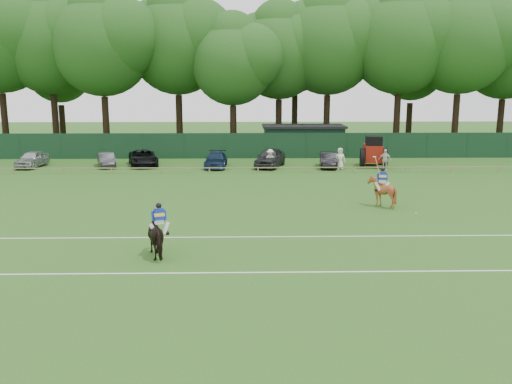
{
  "coord_description": "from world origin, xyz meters",
  "views": [
    {
      "loc": [
        -0.14,
        -26.0,
        7.19
      ],
      "look_at": [
        0.5,
        3.0,
        1.4
      ],
      "focal_mm": 38.0,
      "sensor_mm": 36.0,
      "label": 1
    }
  ],
  "objects_px": {
    "hatch_grey": "(270,158)",
    "spectator_mid": "(385,160)",
    "spectator_right": "(340,159)",
    "polo_ball": "(416,213)",
    "sedan_silver": "(32,159)",
    "spectator_left": "(270,159)",
    "horse_chestnut": "(382,192)",
    "sedan_navy": "(216,160)",
    "tractor": "(373,152)",
    "utility_shed": "(303,140)",
    "suv_black": "(143,158)",
    "estate_black": "(328,160)",
    "sedan_grey": "(106,160)",
    "horse_dark": "(160,236)"
  },
  "relations": [
    {
      "from": "sedan_silver",
      "to": "spectator_left",
      "type": "relative_size",
      "value": 2.45
    },
    {
      "from": "sedan_grey",
      "to": "utility_shed",
      "type": "xyz_separation_m",
      "value": [
        18.33,
        8.26,
        0.91
      ]
    },
    {
      "from": "horse_chestnut",
      "to": "sedan_navy",
      "type": "distance_m",
      "value": 19.03
    },
    {
      "from": "sedan_grey",
      "to": "sedan_navy",
      "type": "relative_size",
      "value": 0.84
    },
    {
      "from": "sedan_silver",
      "to": "suv_black",
      "type": "bearing_deg",
      "value": 8.59
    },
    {
      "from": "sedan_navy",
      "to": "spectator_mid",
      "type": "relative_size",
      "value": 2.53
    },
    {
      "from": "spectator_mid",
      "to": "tractor",
      "type": "relative_size",
      "value": 0.51
    },
    {
      "from": "estate_black",
      "to": "spectator_left",
      "type": "height_order",
      "value": "spectator_left"
    },
    {
      "from": "sedan_silver",
      "to": "spectator_left",
      "type": "distance_m",
      "value": 20.94
    },
    {
      "from": "estate_black",
      "to": "polo_ball",
      "type": "xyz_separation_m",
      "value": [
        2.3,
        -17.42,
        -0.62
      ]
    },
    {
      "from": "estate_black",
      "to": "spectator_right",
      "type": "height_order",
      "value": "spectator_right"
    },
    {
      "from": "sedan_silver",
      "to": "suv_black",
      "type": "height_order",
      "value": "sedan_silver"
    },
    {
      "from": "horse_chestnut",
      "to": "sedan_silver",
      "type": "xyz_separation_m",
      "value": [
        -26.83,
        16.2,
        -0.19
      ]
    },
    {
      "from": "spectator_left",
      "to": "spectator_right",
      "type": "bearing_deg",
      "value": -12.38
    },
    {
      "from": "estate_black",
      "to": "spectator_left",
      "type": "bearing_deg",
      "value": -164.3
    },
    {
      "from": "spectator_right",
      "to": "utility_shed",
      "type": "distance_m",
      "value": 10.27
    },
    {
      "from": "spectator_mid",
      "to": "horse_chestnut",
      "type": "bearing_deg",
      "value": -91.19
    },
    {
      "from": "hatch_grey",
      "to": "spectator_mid",
      "type": "relative_size",
      "value": 2.69
    },
    {
      "from": "sedan_silver",
      "to": "spectator_right",
      "type": "xyz_separation_m",
      "value": [
        26.89,
        -1.66,
        0.2
      ]
    },
    {
      "from": "sedan_grey",
      "to": "spectator_mid",
      "type": "distance_m",
      "value": 24.24
    },
    {
      "from": "sedan_silver",
      "to": "hatch_grey",
      "type": "distance_m",
      "value": 20.93
    },
    {
      "from": "hatch_grey",
      "to": "spectator_right",
      "type": "xyz_separation_m",
      "value": [
        5.96,
        -1.35,
        0.09
      ]
    },
    {
      "from": "hatch_grey",
      "to": "spectator_left",
      "type": "distance_m",
      "value": 1.28
    },
    {
      "from": "spectator_left",
      "to": "horse_dark",
      "type": "bearing_deg",
      "value": -115.38
    },
    {
      "from": "estate_black",
      "to": "utility_shed",
      "type": "relative_size",
      "value": 0.48
    },
    {
      "from": "sedan_navy",
      "to": "tractor",
      "type": "xyz_separation_m",
      "value": [
        13.87,
        0.14,
        0.63
      ]
    },
    {
      "from": "estate_black",
      "to": "sedan_grey",
      "type": "bearing_deg",
      "value": -176.31
    },
    {
      "from": "estate_black",
      "to": "spectator_left",
      "type": "relative_size",
      "value": 2.33
    },
    {
      "from": "polo_ball",
      "to": "utility_shed",
      "type": "relative_size",
      "value": 0.01
    },
    {
      "from": "spectator_right",
      "to": "utility_shed",
      "type": "bearing_deg",
      "value": 97.66
    },
    {
      "from": "suv_black",
      "to": "utility_shed",
      "type": "relative_size",
      "value": 0.6
    },
    {
      "from": "estate_black",
      "to": "polo_ball",
      "type": "height_order",
      "value": "estate_black"
    },
    {
      "from": "sedan_silver",
      "to": "tractor",
      "type": "height_order",
      "value": "tractor"
    },
    {
      "from": "horse_dark",
      "to": "spectator_mid",
      "type": "distance_m",
      "value": 27.76
    },
    {
      "from": "sedan_silver",
      "to": "hatch_grey",
      "type": "height_order",
      "value": "hatch_grey"
    },
    {
      "from": "suv_black",
      "to": "sedan_navy",
      "type": "bearing_deg",
      "value": -24.38
    },
    {
      "from": "spectator_left",
      "to": "spectator_mid",
      "type": "bearing_deg",
      "value": -16.47
    },
    {
      "from": "spectator_right",
      "to": "polo_ball",
      "type": "distance_m",
      "value": 16.56
    },
    {
      "from": "spectator_mid",
      "to": "sedan_navy",
      "type": "bearing_deg",
      "value": -173.8
    },
    {
      "from": "sedan_grey",
      "to": "hatch_grey",
      "type": "distance_m",
      "value": 14.48
    },
    {
      "from": "horse_dark",
      "to": "hatch_grey",
      "type": "xyz_separation_m",
      "value": [
        5.88,
        25.11,
        -0.06
      ]
    },
    {
      "from": "sedan_grey",
      "to": "spectator_left",
      "type": "height_order",
      "value": "spectator_left"
    },
    {
      "from": "spectator_mid",
      "to": "utility_shed",
      "type": "height_order",
      "value": "utility_shed"
    },
    {
      "from": "spectator_left",
      "to": "tractor",
      "type": "xyz_separation_m",
      "value": [
        9.16,
        1.28,
        0.43
      ]
    },
    {
      "from": "estate_black",
      "to": "spectator_mid",
      "type": "relative_size",
      "value": 2.24
    },
    {
      "from": "spectator_right",
      "to": "sedan_navy",
      "type": "bearing_deg",
      "value": 169.31
    },
    {
      "from": "sedan_silver",
      "to": "utility_shed",
      "type": "xyz_separation_m",
      "value": [
        24.78,
        8.38,
        0.82
      ]
    },
    {
      "from": "estate_black",
      "to": "utility_shed",
      "type": "xyz_separation_m",
      "value": [
        -1.23,
        9.09,
        0.87
      ]
    },
    {
      "from": "spectator_left",
      "to": "polo_ball",
      "type": "relative_size",
      "value": 19.18
    },
    {
      "from": "horse_dark",
      "to": "utility_shed",
      "type": "relative_size",
      "value": 0.25
    }
  ]
}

